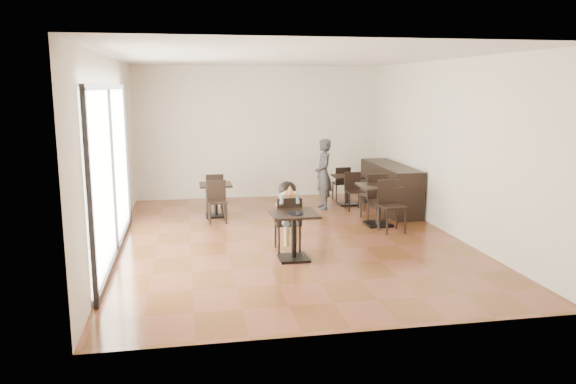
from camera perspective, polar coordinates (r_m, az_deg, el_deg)
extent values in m
cube|color=brown|center=(10.18, 0.12, -4.74)|extent=(6.00, 8.00, 0.01)
cube|color=silver|center=(9.83, 0.12, 13.55)|extent=(6.00, 8.00, 0.01)
cube|color=beige|center=(13.81, -2.92, 6.07)|extent=(6.00, 0.01, 3.20)
cube|color=beige|center=(6.03, 7.07, 0.00)|extent=(6.00, 0.01, 3.20)
cube|color=beige|center=(9.79, -17.46, 3.69)|extent=(0.01, 8.00, 3.20)
cube|color=beige|center=(10.83, 15.97, 4.40)|extent=(0.01, 8.00, 3.20)
cube|color=white|center=(9.32, -17.57, 2.11)|extent=(0.04, 4.50, 2.60)
cylinder|color=black|center=(8.69, 0.71, -2.19)|extent=(0.26, 0.26, 0.02)
imported|color=#36363B|center=(12.53, 3.62, 1.83)|extent=(0.38, 0.57, 1.57)
cube|color=black|center=(12.66, 10.31, 0.47)|extent=(0.60, 2.40, 1.00)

